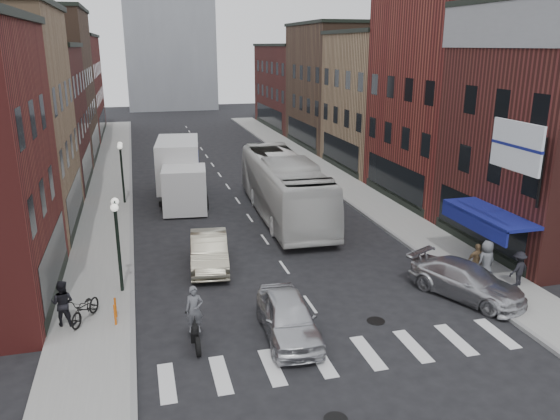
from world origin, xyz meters
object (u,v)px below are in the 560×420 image
object	(u,v)px
motorcycle_rider	(195,318)
transit_bus	(284,187)
sedan_left_near	(288,317)
bike_rack	(115,311)
box_truck	(180,172)
ped_right_c	(486,261)
ped_left_solo	(63,303)
curb_car	(466,281)
sedan_left_far	(209,251)
streetlamp_far	(121,161)
billboard_sign	(518,148)
parked_bicycle	(85,309)
ped_right_b	(477,261)
ped_right_a	(519,269)
streetlamp_near	(117,229)

from	to	relation	value
motorcycle_rider	transit_bus	world-z (taller)	transit_bus
motorcycle_rider	sedan_left_near	xyz separation A→B (m)	(3.30, -0.25, -0.28)
bike_rack	box_truck	distance (m)	17.34
sedan_left_near	ped_right_c	bearing A→B (deg)	15.49
motorcycle_rider	ped_left_solo	bearing A→B (deg)	159.71
curb_car	ped_right_c	size ratio (longest dim) A/B	2.68
ped_right_c	curb_car	bearing A→B (deg)	20.40
transit_bus	sedan_left_far	size ratio (longest dim) A/B	2.75
ped_left_solo	ped_right_c	world-z (taller)	ped_right_c
transit_bus	sedan_left_far	distance (m)	8.88
streetlamp_far	bike_rack	xyz separation A→B (m)	(-0.20, -16.70, -2.36)
bike_rack	sedan_left_far	xyz separation A→B (m)	(4.19, 4.70, 0.25)
streetlamp_far	sedan_left_near	xyz separation A→B (m)	(5.85, -19.22, -2.14)
billboard_sign	ped_right_c	bearing A→B (deg)	142.60
billboard_sign	transit_bus	xyz separation A→B (m)	(-6.44, 12.35, -4.27)
streetlamp_far	transit_bus	distance (m)	10.90
motorcycle_rider	parked_bicycle	bearing A→B (deg)	154.32
streetlamp_far	ped_right_b	size ratio (longest dim) A/B	2.52
streetlamp_far	sedan_left_near	bearing A→B (deg)	-73.08
streetlamp_far	ped_right_a	world-z (taller)	streetlamp_far
box_truck	parked_bicycle	distance (m)	17.34
motorcycle_rider	sedan_left_near	size ratio (longest dim) A/B	0.50
bike_rack	transit_bus	world-z (taller)	transit_bus
bike_rack	streetlamp_near	bearing A→B (deg)	85.76
streetlamp_near	ped_right_c	distance (m)	15.86
ped_right_b	billboard_sign	bearing A→B (deg)	143.53
sedan_left_near	bike_rack	bearing A→B (deg)	160.34
motorcycle_rider	ped_right_b	bearing A→B (deg)	17.91
box_truck	parked_bicycle	world-z (taller)	box_truck
ped_right_b	sedan_left_far	bearing A→B (deg)	-14.90
streetlamp_far	motorcycle_rider	bearing A→B (deg)	-82.35
billboard_sign	motorcycle_rider	size ratio (longest dim) A/B	1.64
sedan_left_near	sedan_left_far	world-z (taller)	sedan_left_far
billboard_sign	sedan_left_far	xyz separation A→B (m)	(-12.00, 5.50, -5.33)
sedan_left_far	ped_left_solo	bearing A→B (deg)	-136.90
sedan_left_near	ped_right_c	size ratio (longest dim) A/B	2.44
sedan_left_far	ped_right_a	size ratio (longest dim) A/B	3.16
parked_bicycle	curb_car	bearing A→B (deg)	18.72
ped_right_a	sedan_left_far	bearing A→B (deg)	-41.69
ped_right_a	transit_bus	bearing A→B (deg)	-77.88
sedan_left_far	billboard_sign	bearing A→B (deg)	-18.33
transit_bus	ped_left_solo	world-z (taller)	transit_bus
sedan_left_far	ped_left_solo	size ratio (longest dim) A/B	2.78
sedan_left_near	streetlamp_far	bearing A→B (deg)	109.88
curb_car	ped_right_b	xyz separation A→B (m)	(1.32, 1.25, 0.24)
streetlamp_far	motorcycle_rider	xyz separation A→B (m)	(2.55, -18.96, -1.86)
bike_rack	sedan_left_far	world-z (taller)	sedan_left_far
bike_rack	ped_left_solo	bearing A→B (deg)	173.84
bike_rack	ped_right_a	distance (m)	16.77
sedan_left_far	ped_right_c	xyz separation A→B (m)	(11.46, -5.09, 0.28)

